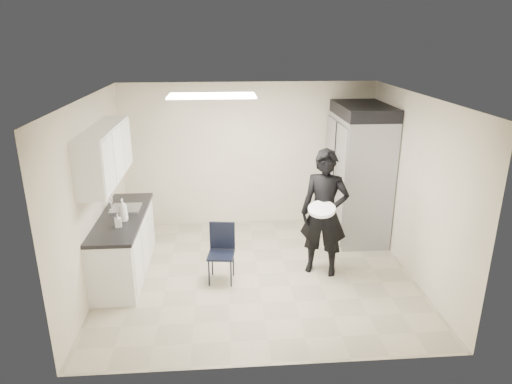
{
  "coord_description": "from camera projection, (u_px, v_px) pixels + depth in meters",
  "views": [
    {
      "loc": [
        -0.48,
        -5.99,
        3.38
      ],
      "look_at": [
        -0.01,
        0.2,
        1.22
      ],
      "focal_mm": 32.0,
      "sensor_mm": 36.0,
      "label": 1
    }
  ],
  "objects": [
    {
      "name": "man_tuxedo",
      "position": [
        324.0,
        213.0,
        6.55
      ],
      "size": [
        0.81,
        0.68,
        1.87
      ],
      "primitive_type": "imported",
      "rotation": [
        0.0,
        0.0,
        -0.39
      ],
      "color": "black",
      "rests_on": "floor"
    },
    {
      "name": "right_wall",
      "position": [
        414.0,
        187.0,
        6.52
      ],
      "size": [
        0.0,
        4.0,
        4.0
      ],
      "primitive_type": "plane",
      "rotation": [
        1.57,
        0.0,
        -1.57
      ],
      "color": "beige",
      "rests_on": "floor"
    },
    {
      "name": "notice_sticker_left",
      "position": [
        96.0,
        198.0,
        6.32
      ],
      "size": [
        0.0,
        0.12,
        0.07
      ],
      "primitive_type": "cube",
      "color": "yellow",
      "rests_on": "left_wall"
    },
    {
      "name": "folding_chair",
      "position": [
        221.0,
        255.0,
        6.46
      ],
      "size": [
        0.41,
        0.41,
        0.82
      ],
      "primitive_type": "cube",
      "rotation": [
        0.0,
        0.0,
        -0.14
      ],
      "color": "black",
      "rests_on": "floor"
    },
    {
      "name": "commercial_fridge",
      "position": [
        358.0,
        178.0,
        7.78
      ],
      "size": [
        0.8,
        1.35,
        2.1
      ],
      "primitive_type": "cube",
      "color": "gray",
      "rests_on": "floor"
    },
    {
      "name": "lower_counter",
      "position": [
        124.0,
        246.0,
        6.69
      ],
      "size": [
        0.6,
        1.9,
        0.86
      ],
      "primitive_type": "cube",
      "color": "silver",
      "rests_on": "floor"
    },
    {
      "name": "soap_bottle_b",
      "position": [
        118.0,
        220.0,
        6.13
      ],
      "size": [
        0.1,
        0.1,
        0.19
      ],
      "primitive_type": "imported",
      "rotation": [
        0.0,
        0.0,
        0.16
      ],
      "color": "#ABA8B4",
      "rests_on": "countertop"
    },
    {
      "name": "fridge_compressor",
      "position": [
        364.0,
        110.0,
        7.4
      ],
      "size": [
        0.8,
        1.35,
        0.2
      ],
      "primitive_type": "cube",
      "color": "black",
      "rests_on": "commercial_fridge"
    },
    {
      "name": "upper_cabinets",
      "position": [
        105.0,
        154.0,
        6.23
      ],
      "size": [
        0.35,
        1.8,
        0.75
      ],
      "primitive_type": "cube",
      "color": "silver",
      "rests_on": "left_wall"
    },
    {
      "name": "notice_sticker_right",
      "position": [
        100.0,
        196.0,
        6.52
      ],
      "size": [
        0.0,
        0.12,
        0.07
      ],
      "primitive_type": "cube",
      "color": "yellow",
      "rests_on": "left_wall"
    },
    {
      "name": "left_wall",
      "position": [
        93.0,
        195.0,
        6.2
      ],
      "size": [
        0.0,
        4.0,
        4.0
      ],
      "primitive_type": "plane",
      "rotation": [
        1.57,
        0.0,
        1.57
      ],
      "color": "beige",
      "rests_on": "floor"
    },
    {
      "name": "towel_dispenser",
      "position": [
        119.0,
        149.0,
        7.37
      ],
      "size": [
        0.22,
        0.3,
        0.35
      ],
      "primitive_type": "cube",
      "color": "black",
      "rests_on": "left_wall"
    },
    {
      "name": "ceiling_panel",
      "position": [
        212.0,
        96.0,
        6.28
      ],
      "size": [
        1.2,
        0.6,
        0.02
      ],
      "primitive_type": "cube",
      "color": "white",
      "rests_on": "ceiling"
    },
    {
      "name": "countertop",
      "position": [
        121.0,
        217.0,
        6.54
      ],
      "size": [
        0.64,
        1.95,
        0.05
      ],
      "primitive_type": "cube",
      "color": "black",
      "rests_on": "lower_counter"
    },
    {
      "name": "ceiling",
      "position": [
        258.0,
        97.0,
        5.93
      ],
      "size": [
        4.5,
        4.5,
        0.0
      ],
      "primitive_type": "plane",
      "rotation": [
        3.14,
        0.0,
        0.0
      ],
      "color": "white",
      "rests_on": "back_wall"
    },
    {
      "name": "floor",
      "position": [
        257.0,
        274.0,
        6.79
      ],
      "size": [
        4.5,
        4.5,
        0.0
      ],
      "primitive_type": "plane",
      "color": "tan",
      "rests_on": "ground"
    },
    {
      "name": "bucket_lid",
      "position": [
        322.0,
        209.0,
        6.28
      ],
      "size": [
        0.49,
        0.49,
        0.05
      ],
      "primitive_type": "cylinder",
      "rotation": [
        0.0,
        0.0,
        -0.39
      ],
      "color": "white",
      "rests_on": "man_tuxedo"
    },
    {
      "name": "soap_bottle_a",
      "position": [
        123.0,
        210.0,
        6.3
      ],
      "size": [
        0.13,
        0.13,
        0.33
      ],
      "primitive_type": "imported",
      "rotation": [
        0.0,
        0.0,
        -0.03
      ],
      "color": "white",
      "rests_on": "countertop"
    },
    {
      "name": "faucet",
      "position": [
        111.0,
        203.0,
        6.72
      ],
      "size": [
        0.02,
        0.02,
        0.24
      ],
      "primitive_type": "cylinder",
      "color": "silver",
      "rests_on": "countertop"
    },
    {
      "name": "back_wall",
      "position": [
        249.0,
        155.0,
        8.24
      ],
      "size": [
        4.5,
        0.0,
        4.5
      ],
      "primitive_type": "plane",
      "rotation": [
        1.57,
        0.0,
        0.0
      ],
      "color": "beige",
      "rests_on": "floor"
    },
    {
      "name": "sink",
      "position": [
        126.0,
        212.0,
        6.79
      ],
      "size": [
        0.42,
        0.4,
        0.14
      ],
      "primitive_type": "cube",
      "color": "gray",
      "rests_on": "countertop"
    }
  ]
}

